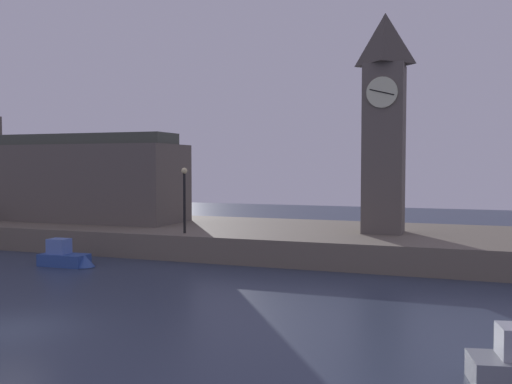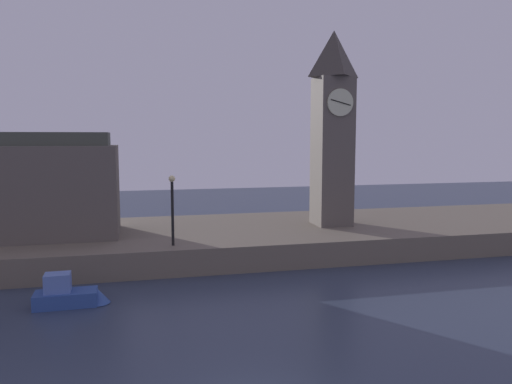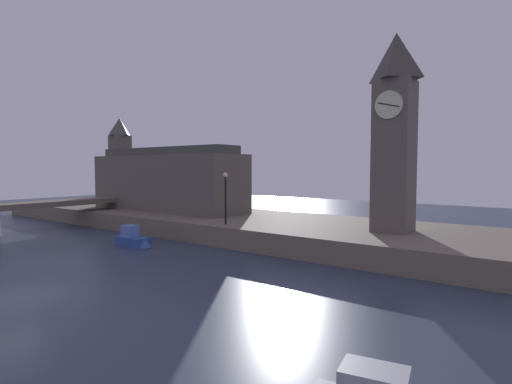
# 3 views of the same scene
# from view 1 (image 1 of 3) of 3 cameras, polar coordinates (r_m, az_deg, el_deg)

# --- Properties ---
(ground_plane) EXTENTS (120.00, 120.00, 0.00)m
(ground_plane) POSITION_cam_1_polar(r_m,az_deg,el_deg) (21.47, -23.76, -12.64)
(ground_plane) COLOR #2D384C
(far_embankment) EXTENTS (70.00, 12.00, 1.50)m
(far_embankment) POSITION_cam_1_polar(r_m,az_deg,el_deg) (38.12, -2.63, -4.54)
(far_embankment) COLOR #6B6051
(far_embankment) RESTS_ON ground
(clock_tower) EXTENTS (2.58, 2.62, 13.11)m
(clock_tower) POSITION_cam_1_polar(r_m,az_deg,el_deg) (34.94, 12.80, 7.13)
(clock_tower) COLOR #5B544C
(clock_tower) RESTS_ON far_embankment
(parliament_hall) EXTENTS (17.80, 5.23, 9.89)m
(parliament_hall) POSITION_cam_1_polar(r_m,az_deg,el_deg) (44.53, -18.87, 1.37)
(parliament_hall) COLOR #5B544C
(parliament_hall) RESTS_ON far_embankment
(streetlamp) EXTENTS (0.36, 0.36, 3.93)m
(streetlamp) POSITION_cam_1_polar(r_m,az_deg,el_deg) (34.03, -7.23, -0.04)
(streetlamp) COLOR black
(streetlamp) RESTS_ON far_embankment
(boat_tour_blue) EXTENTS (3.28, 1.32, 1.50)m
(boat_tour_blue) POSITION_cam_1_polar(r_m,az_deg,el_deg) (33.12, -18.47, -6.25)
(boat_tour_blue) COLOR #2D4C93
(boat_tour_blue) RESTS_ON ground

